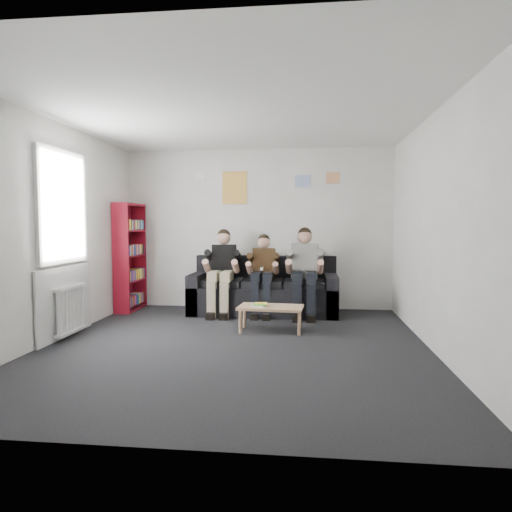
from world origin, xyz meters
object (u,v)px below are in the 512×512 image
Objects in this scene: sofa at (264,293)px; person_middle at (263,274)px; person_left at (222,272)px; coffee_table at (271,309)px; person_right at (304,272)px; bookshelf at (130,257)px.

sofa is 0.38m from person_middle.
person_left is at bearing -162.38° from sofa.
person_right is at bearing 67.83° from coffee_table.
person_right is at bearing -1.26° from person_middle.
bookshelf reaches higher than sofa.
person_middle is at bearing -8.89° from person_left.
bookshelf is 1.39× the size of person_middle.
bookshelf is at bearing 174.29° from person_middle.
sofa is 1.30m from coffee_table.
coffee_table is at bearing -79.62° from person_middle.
person_right is (0.65, -0.01, 0.04)m from person_middle.
bookshelf is at bearing 163.53° from person_left.
coffee_table is at bearing -108.78° from person_right.
bookshelf is 1.28× the size of person_right.
sofa is at bearing 0.44° from bookshelf.
bookshelf is 2.09× the size of coffee_table.
person_middle reaches higher than sofa.
sofa is 2.75× the size of coffee_table.
person_left is 1.30m from person_right.
sofa is 0.78m from person_right.
person_left is (-0.65, -0.21, 0.36)m from sofa.
person_middle is (0.00, -0.20, 0.33)m from sofa.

